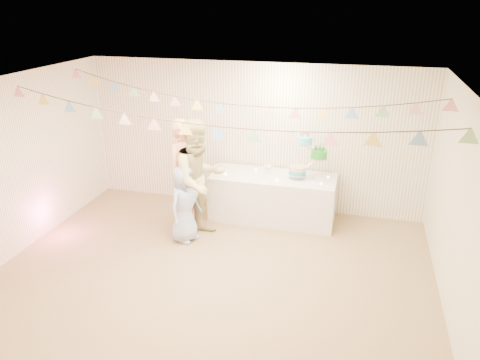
% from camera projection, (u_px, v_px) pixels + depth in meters
% --- Properties ---
extents(floor, '(6.00, 6.00, 0.00)m').
position_uv_depth(floor, '(211.00, 276.00, 6.46)').
color(floor, olive).
rests_on(floor, ground).
extents(ceiling, '(6.00, 6.00, 0.00)m').
position_uv_depth(ceiling, '(206.00, 88.00, 5.51)').
color(ceiling, white).
rests_on(ceiling, ground).
extents(back_wall, '(6.00, 6.00, 0.00)m').
position_uv_depth(back_wall, '(254.00, 137.00, 8.23)').
color(back_wall, white).
rests_on(back_wall, ground).
extents(front_wall, '(6.00, 6.00, 0.00)m').
position_uv_depth(front_wall, '(110.00, 306.00, 3.74)').
color(front_wall, white).
rests_on(front_wall, ground).
extents(left_wall, '(5.00, 5.00, 0.00)m').
position_uv_depth(left_wall, '(10.00, 169.00, 6.70)').
color(left_wall, white).
rests_on(left_wall, ground).
extents(right_wall, '(5.00, 5.00, 0.00)m').
position_uv_depth(right_wall, '(462.00, 216.00, 5.27)').
color(right_wall, white).
rests_on(right_wall, ground).
extents(table, '(2.10, 0.84, 0.79)m').
position_uv_depth(table, '(273.00, 197.00, 8.03)').
color(table, silver).
rests_on(table, floor).
extents(cake_stand, '(0.66, 0.39, 0.74)m').
position_uv_depth(cake_stand, '(307.00, 159.00, 7.67)').
color(cake_stand, silver).
rests_on(cake_stand, table).
extents(cake_bottom, '(0.31, 0.31, 0.15)m').
position_uv_depth(cake_bottom, '(297.00, 176.00, 7.76)').
color(cake_bottom, teal).
rests_on(cake_bottom, cake_stand).
extents(cake_middle, '(0.27, 0.27, 0.22)m').
position_uv_depth(cake_middle, '(319.00, 159.00, 7.72)').
color(cake_middle, '#1D841E').
rests_on(cake_middle, cake_stand).
extents(cake_top_tier, '(0.25, 0.25, 0.19)m').
position_uv_depth(cake_top_tier, '(304.00, 144.00, 7.57)').
color(cake_top_tier, '#4ED7F7').
rests_on(cake_top_tier, cake_stand).
extents(platter, '(0.31, 0.31, 0.02)m').
position_uv_depth(platter, '(244.00, 176.00, 7.96)').
color(platter, white).
rests_on(platter, table).
extents(posy, '(0.15, 0.15, 0.17)m').
position_uv_depth(posy, '(268.00, 172.00, 7.93)').
color(posy, white).
rests_on(posy, table).
extents(person_adult_a, '(0.69, 0.80, 1.84)m').
position_uv_depth(person_adult_a, '(186.00, 174.00, 7.57)').
color(person_adult_a, '#F19E7E').
rests_on(person_adult_a, floor).
extents(person_adult_b, '(1.14, 1.18, 1.92)m').
position_uv_depth(person_adult_b, '(199.00, 180.00, 7.24)').
color(person_adult_b, tan).
rests_on(person_adult_b, floor).
extents(person_child, '(0.57, 0.70, 1.24)m').
position_uv_depth(person_child, '(185.00, 204.00, 7.23)').
color(person_child, '#99ABD9').
rests_on(person_child, floor).
extents(bunting_back, '(5.60, 1.10, 0.40)m').
position_uv_depth(bunting_back, '(232.00, 92.00, 6.59)').
color(bunting_back, pink).
rests_on(bunting_back, ceiling).
extents(bunting_front, '(5.60, 0.90, 0.36)m').
position_uv_depth(bunting_front, '(201.00, 115.00, 5.43)').
color(bunting_front, '#72A5E5').
rests_on(bunting_front, ceiling).
extents(tealight_0, '(0.04, 0.04, 0.03)m').
position_uv_depth(tealight_0, '(225.00, 174.00, 7.93)').
color(tealight_0, '#FFD88C').
rests_on(tealight_0, table).
extents(tealight_1, '(0.04, 0.04, 0.03)m').
position_uv_depth(tealight_1, '(256.00, 170.00, 8.12)').
color(tealight_1, '#FFD88C').
rests_on(tealight_1, table).
extents(tealight_2, '(0.04, 0.04, 0.03)m').
position_uv_depth(tealight_2, '(277.00, 180.00, 7.65)').
color(tealight_2, '#FFD88C').
rests_on(tealight_2, table).
extents(tealight_3, '(0.04, 0.04, 0.03)m').
position_uv_depth(tealight_3, '(296.00, 172.00, 7.99)').
color(tealight_3, '#FFD88C').
rests_on(tealight_3, table).
extents(tealight_4, '(0.04, 0.04, 0.03)m').
position_uv_depth(tealight_4, '(321.00, 184.00, 7.52)').
color(tealight_4, '#FFD88C').
rests_on(tealight_4, table).
extents(tealight_5, '(0.04, 0.04, 0.03)m').
position_uv_depth(tealight_5, '(328.00, 177.00, 7.80)').
color(tealight_5, '#FFD88C').
rests_on(tealight_5, table).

